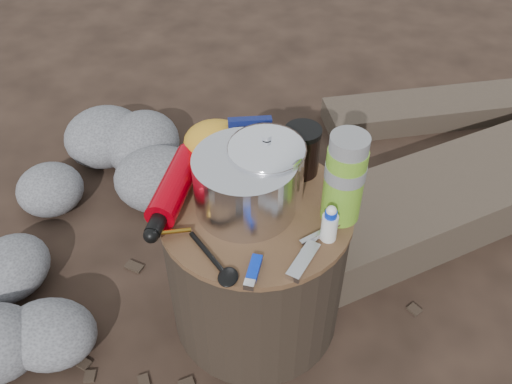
# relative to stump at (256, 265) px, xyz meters

# --- Properties ---
(ground) EXTENTS (60.00, 60.00, 0.00)m
(ground) POSITION_rel_stump_xyz_m (0.00, 0.00, -0.21)
(ground) COLOR black
(ground) RESTS_ON ground
(stump) EXTENTS (0.46, 0.46, 0.43)m
(stump) POSITION_rel_stump_xyz_m (0.00, 0.00, 0.00)
(stump) COLOR black
(stump) RESTS_ON ground
(rock_ring) EXTENTS (0.48, 1.04, 0.21)m
(rock_ring) POSITION_rel_stump_xyz_m (-0.57, 0.20, -0.11)
(rock_ring) COLOR #5D5D62
(rock_ring) RESTS_ON ground
(log_main) EXTENTS (1.82, 1.39, 0.17)m
(log_main) POSITION_rel_stump_xyz_m (0.75, 0.60, -0.13)
(log_main) COLOR #3F342A
(log_main) RESTS_ON ground
(log_small) EXTENTS (1.10, 0.54, 0.09)m
(log_small) POSITION_rel_stump_xyz_m (0.67, 1.09, -0.17)
(log_small) COLOR #3F342A
(log_small) RESTS_ON ground
(foil_windscreen) EXTENTS (0.24, 0.24, 0.15)m
(foil_windscreen) POSITION_rel_stump_xyz_m (-0.03, 0.00, 0.29)
(foil_windscreen) COLOR silver
(foil_windscreen) RESTS_ON stump
(camping_pot) EXTENTS (0.18, 0.18, 0.18)m
(camping_pot) POSITION_rel_stump_xyz_m (0.02, 0.04, 0.30)
(camping_pot) COLOR white
(camping_pot) RESTS_ON stump
(fuel_bottle) EXTENTS (0.09, 0.30, 0.07)m
(fuel_bottle) POSITION_rel_stump_xyz_m (-0.20, 0.01, 0.25)
(fuel_bottle) COLOR #B0000D
(fuel_bottle) RESTS_ON stump
(thermos) EXTENTS (0.09, 0.09, 0.23)m
(thermos) POSITION_rel_stump_xyz_m (0.20, 0.01, 0.33)
(thermos) COLOR #6BA528
(thermos) RESTS_ON stump
(travel_mug) EXTENTS (0.09, 0.09, 0.13)m
(travel_mug) POSITION_rel_stump_xyz_m (0.09, 0.15, 0.28)
(travel_mug) COLOR black
(travel_mug) RESTS_ON stump
(stuff_sack) EXTENTS (0.17, 0.14, 0.12)m
(stuff_sack) POSITION_rel_stump_xyz_m (-0.12, 0.15, 0.27)
(stuff_sack) COLOR #C78A1F
(stuff_sack) RESTS_ON stump
(food_pouch) EXTENTS (0.11, 0.05, 0.14)m
(food_pouch) POSITION_rel_stump_xyz_m (-0.04, 0.16, 0.28)
(food_pouch) COLOR #0D1550
(food_pouch) RESTS_ON stump
(lighter) EXTENTS (0.03, 0.09, 0.02)m
(lighter) POSITION_rel_stump_xyz_m (0.02, -0.19, 0.22)
(lighter) COLOR #082ABF
(lighter) RESTS_ON stump
(multitool) EXTENTS (0.07, 0.11, 0.02)m
(multitool) POSITION_rel_stump_xyz_m (0.13, -0.15, 0.22)
(multitool) COLOR silver
(multitool) RESTS_ON stump
(pot_grabber) EXTENTS (0.12, 0.14, 0.01)m
(pot_grabber) POSITION_rel_stump_xyz_m (0.16, -0.06, 0.22)
(pot_grabber) COLOR silver
(pot_grabber) RESTS_ON stump
(spork) EXTENTS (0.14, 0.15, 0.01)m
(spork) POSITION_rel_stump_xyz_m (-0.08, -0.16, 0.22)
(spork) COLOR black
(spork) RESTS_ON stump
(squeeze_bottle) EXTENTS (0.04, 0.04, 0.09)m
(squeeze_bottle) POSITION_rel_stump_xyz_m (0.17, -0.07, 0.26)
(squeeze_bottle) COLOR silver
(squeeze_bottle) RESTS_ON stump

